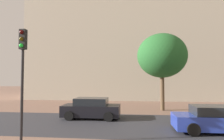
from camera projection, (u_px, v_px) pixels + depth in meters
The scene contains 7 objects.
ground_plane at pixel (116, 121), 13.33m from camera, with size 120.00×120.00×0.00m, color brown.
street_asphalt_strip at pixel (115, 123), 12.58m from camera, with size 120.00×6.68×0.00m, color #2D2D33.
landmark_building at pixel (124, 36), 32.03m from camera, with size 27.46×12.94×37.38m.
car_black at pixel (91, 108), 14.26m from camera, with size 4.06×2.04×1.45m.
car_blue at pixel (218, 119), 10.56m from camera, with size 4.53×2.04×1.38m.
traffic_light_pole at pixel (22, 64), 8.85m from camera, with size 0.28×0.34×5.03m.
tree_curb_far at pixel (162, 56), 18.10m from camera, with size 4.47×4.47×6.95m.
Camera 1 is at (1.15, -3.43, 2.80)m, focal length 32.01 mm.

